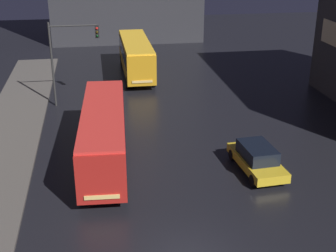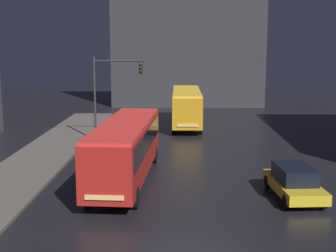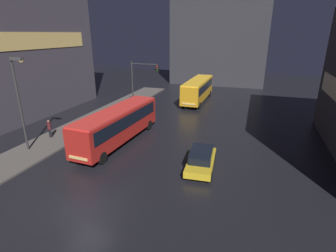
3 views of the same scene
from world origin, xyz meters
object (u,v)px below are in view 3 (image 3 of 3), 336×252
Objects in this scene: traffic_light_main at (141,78)px; street_lamp_sidewalk at (19,91)px; bus_near at (118,122)px; car_taxi at (201,159)px; bus_far at (198,88)px; pedestrian_mid at (49,127)px.

traffic_light_main is 0.82× the size of street_lamp_sidewalk.
bus_near is 2.43× the size of car_taxi.
traffic_light_main reaches higher than car_taxi.
street_lamp_sidewalk reaches higher than bus_far.
bus_far is at bearing 13.16° from pedestrian_mid.
pedestrian_mid is 0.22× the size of street_lamp_sidewalk.
pedestrian_mid is 5.07m from street_lamp_sidewalk.
traffic_light_main is at bearing -74.81° from bus_near.
bus_far reaches higher than bus_near.
traffic_light_main is (-2.15, 10.19, 2.36)m from bus_near.
traffic_light_main is at bearing -54.72° from car_taxi.
pedestrian_mid is at bearing 14.18° from bus_near.
bus_far is 20.78m from car_taxi.
bus_far is at bearing 65.57° from street_lamp_sidewalk.
pedestrian_mid is 12.78m from traffic_light_main.
bus_far is at bearing 52.72° from traffic_light_main.
bus_near is 1.77× the size of traffic_light_main.
bus_far is at bearing -80.94° from car_taxi.
car_taxi is 0.73× the size of traffic_light_main.
pedestrian_mid reaches higher than car_taxi.
bus_near reaches higher than pedestrian_mid.
car_taxi is 15.45m from street_lamp_sidewalk.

